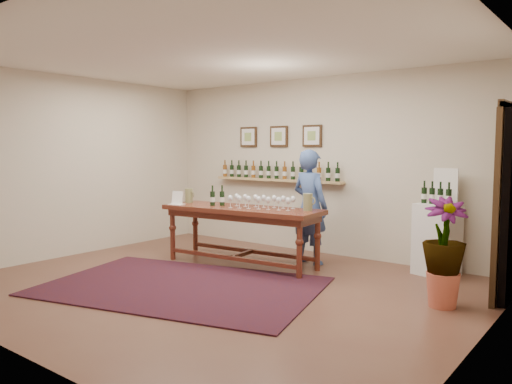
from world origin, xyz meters
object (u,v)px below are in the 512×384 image
Objects in this scene: tasting_table at (241,216)px; display_pedestal at (437,239)px; potted_plant at (444,252)px; person at (310,207)px.

tasting_table is 2.55× the size of display_pedestal.
display_pedestal is 0.94× the size of potted_plant.
potted_plant reaches higher than display_pedestal.
tasting_table is 2.41× the size of potted_plant.
tasting_table is at bearing 176.23° from potted_plant.
potted_plant is at bearing -8.94° from tasting_table.
tasting_table is at bearing -154.40° from display_pedestal.
person is (0.72, 0.70, 0.12)m from tasting_table.
display_pedestal is (2.41, 1.16, -0.24)m from tasting_table.
tasting_table is 1.46× the size of person.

